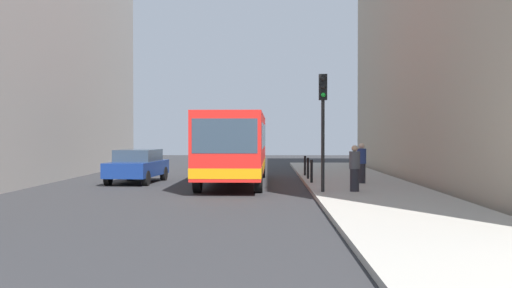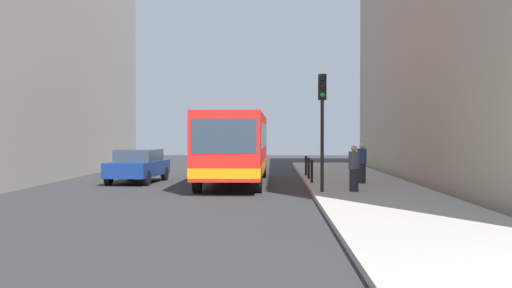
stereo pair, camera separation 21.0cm
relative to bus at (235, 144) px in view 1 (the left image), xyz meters
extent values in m
plane|color=#2D2D30|center=(-0.20, -3.07, -1.73)|extent=(80.00, 80.00, 0.00)
cube|color=#ADA89E|center=(5.20, -3.07, -1.65)|extent=(4.40, 40.00, 0.15)
cube|color=#B2A38C|center=(11.30, 0.93, 5.41)|extent=(7.00, 32.00, 14.27)
cube|color=red|center=(0.00, -0.11, 0.02)|extent=(2.59, 11.02, 2.50)
cube|color=orange|center=(0.00, -0.11, -0.93)|extent=(2.61, 11.04, 0.36)
cube|color=#2D3D4C|center=(-0.05, -5.59, 0.37)|extent=(2.26, 0.08, 1.20)
cube|color=#2D3D4C|center=(0.00, 0.39, 0.37)|extent=(2.60, 9.42, 1.00)
cylinder|color=black|center=(1.10, -4.02, -1.23)|extent=(0.29, 1.00, 1.00)
cylinder|color=black|center=(-1.16, -4.00, -1.23)|extent=(0.29, 1.00, 1.00)
cylinder|color=black|center=(1.16, 3.78, -1.23)|extent=(0.29, 1.00, 1.00)
cylinder|color=black|center=(-1.10, 3.80, -1.23)|extent=(0.29, 1.00, 1.00)
cube|color=navy|center=(-4.37, 0.50, -1.09)|extent=(2.14, 4.53, 0.64)
cube|color=#2D3D4C|center=(-4.36, 0.65, -0.51)|extent=(1.79, 2.58, 0.52)
cylinder|color=black|center=(-3.67, -1.06, -1.41)|extent=(0.27, 0.66, 0.64)
cylinder|color=black|center=(-5.30, -0.93, -1.41)|extent=(0.27, 0.66, 0.64)
cylinder|color=black|center=(-3.43, 1.93, -1.41)|extent=(0.27, 0.66, 0.64)
cylinder|color=black|center=(-5.07, 2.06, -1.41)|extent=(0.27, 0.66, 0.64)
cylinder|color=black|center=(3.35, -5.18, 0.02)|extent=(0.12, 0.12, 3.20)
cube|color=black|center=(3.35, -5.18, 2.07)|extent=(0.28, 0.24, 0.90)
sphere|color=black|center=(3.35, -5.31, 2.35)|extent=(0.16, 0.16, 0.16)
sphere|color=black|center=(3.35, -5.31, 2.07)|extent=(0.16, 0.16, 0.16)
sphere|color=green|center=(3.35, -5.31, 1.79)|extent=(0.16, 0.16, 0.16)
cylinder|color=black|center=(3.25, -1.10, -1.10)|extent=(0.11, 0.11, 0.95)
cylinder|color=black|center=(3.25, 1.15, -1.10)|extent=(0.11, 0.11, 0.95)
cylinder|color=black|center=(3.25, 3.41, -1.10)|extent=(0.11, 0.11, 0.95)
cylinder|color=#26262D|center=(4.48, -5.01, -1.18)|extent=(0.32, 0.32, 0.79)
cylinder|color=#4C4C51|center=(4.48, -5.01, -0.48)|extent=(0.38, 0.38, 0.61)
sphere|color=tan|center=(4.48, -5.01, -0.06)|extent=(0.22, 0.22, 0.22)
cylinder|color=#26262D|center=(5.29, -1.37, -1.17)|extent=(0.32, 0.32, 0.80)
cylinder|color=navy|center=(5.29, -1.37, -0.46)|extent=(0.38, 0.38, 0.62)
sphere|color=beige|center=(5.29, -1.37, -0.04)|extent=(0.22, 0.22, 0.22)
camera|label=1|loc=(1.44, -26.41, 0.42)|focal=42.73mm
camera|label=2|loc=(1.65, -26.41, 0.42)|focal=42.73mm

